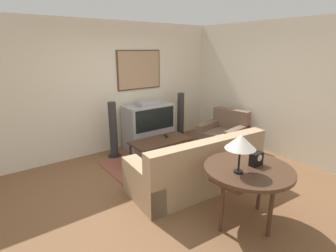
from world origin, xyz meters
TOP-DOWN VIEW (x-y plane):
  - ground_plane at (0.00, 0.00)m, footprint 12.00×12.00m
  - wall_back at (0.01, 2.13)m, footprint 12.00×0.10m
  - wall_right at (2.63, 0.00)m, footprint 0.06×12.00m
  - area_rug at (0.53, 0.91)m, footprint 2.27×1.41m
  - tv at (0.70, 1.75)m, footprint 1.07×0.56m
  - couch at (0.35, -0.23)m, footprint 2.19×1.09m
  - armchair at (2.00, 0.70)m, footprint 0.98×0.99m
  - coffee_table at (0.45, 0.93)m, footprint 1.18×0.58m
  - console_table at (0.23, -1.26)m, footprint 1.08×1.08m
  - table_lamp at (0.02, -1.26)m, footprint 0.35×0.35m
  - mantel_clock at (0.36, -1.26)m, footprint 0.18×0.10m
  - remote at (0.66, 1.03)m, footprint 0.10×0.17m
  - speaker_tower_left at (-0.18, 1.70)m, footprint 0.27×0.27m
  - speaker_tower_right at (1.58, 1.70)m, footprint 0.27×0.27m

SIDE VIEW (x-z plane):
  - ground_plane at x=0.00m, z-range 0.00..0.00m
  - area_rug at x=0.53m, z-range 0.00..0.01m
  - armchair at x=2.00m, z-range -0.14..0.70m
  - couch at x=0.35m, z-range -0.14..0.75m
  - coffee_table at x=0.45m, z-range 0.18..0.63m
  - remote at x=0.66m, z-range 0.45..0.47m
  - tv at x=0.70m, z-range -0.03..1.03m
  - speaker_tower_left at x=-0.18m, z-range -0.03..1.12m
  - speaker_tower_right at x=1.58m, z-range -0.03..1.12m
  - console_table at x=0.23m, z-range 0.31..1.08m
  - mantel_clock at x=0.36m, z-range 0.76..0.93m
  - table_lamp at x=0.02m, z-range 0.91..1.37m
  - wall_right at x=2.63m, z-range 0.00..2.70m
  - wall_back at x=0.01m, z-range 0.01..2.71m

